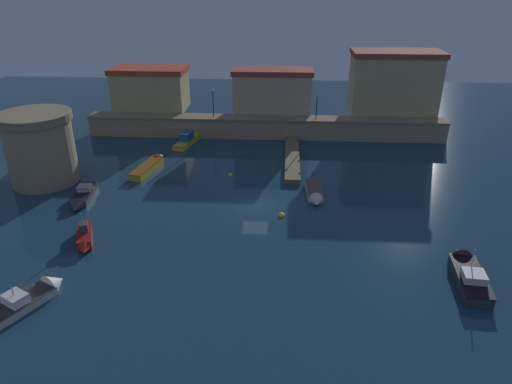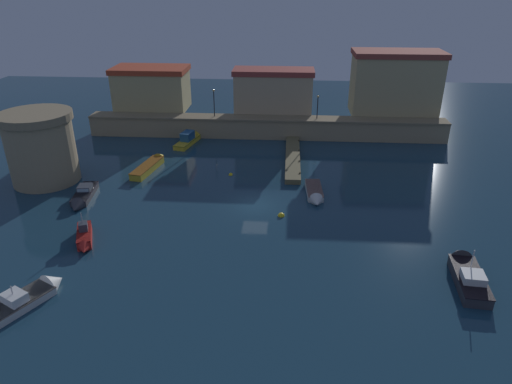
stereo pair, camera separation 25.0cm
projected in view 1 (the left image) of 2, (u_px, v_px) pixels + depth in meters
ground_plane at (255, 205)px, 44.91m from camera, size 116.92×116.92×0.00m
quay_wall at (265, 127)px, 63.04m from camera, size 48.22×2.87×2.78m
old_town_backdrop at (292, 86)px, 64.44m from camera, size 45.35×6.16×8.50m
fortress_tower at (40, 148)px, 48.45m from camera, size 7.42×7.42×7.58m
pier_dock at (292, 158)px, 55.65m from camera, size 1.73×14.40×0.70m
quay_lamp_0 at (213, 99)px, 61.80m from camera, size 0.32×0.32×3.70m
quay_lamp_1 at (317, 103)px, 61.15m from camera, size 0.32×0.32×3.11m
moored_boat_0 at (33, 295)px, 31.78m from camera, size 4.25×5.78×2.44m
moored_boat_1 at (467, 271)px, 34.10m from camera, size 2.47×6.89×3.22m
moored_boat_2 at (82, 198)px, 45.54m from camera, size 2.26×6.33×1.55m
moored_boat_3 at (150, 165)px, 53.15m from camera, size 2.66×7.50×1.33m
moored_boat_4 at (315, 194)px, 46.38m from camera, size 1.75×5.52×1.43m
moored_boat_5 at (84, 238)px, 38.38m from camera, size 2.70×4.69×2.52m
moored_boat_6 at (189, 139)px, 61.40m from camera, size 2.98×6.83×2.09m
mooring_buoy_0 at (230, 175)px, 51.62m from camera, size 0.47×0.47×0.47m
mooring_buoy_1 at (281, 216)px, 42.94m from camera, size 0.63×0.63×0.63m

